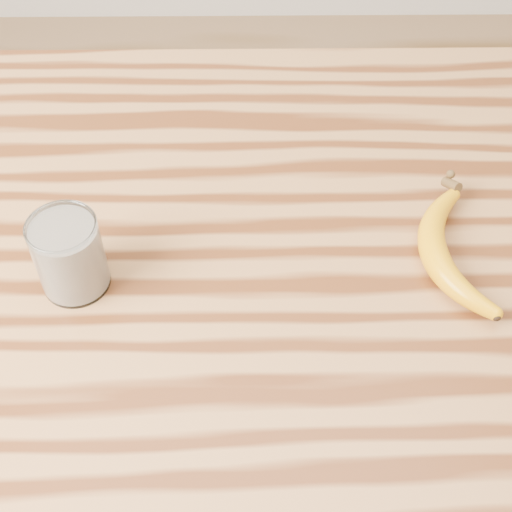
{
  "coord_description": "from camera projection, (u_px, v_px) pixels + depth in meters",
  "views": [
    {
      "loc": [
        -0.02,
        -0.64,
        1.59
      ],
      "look_at": [
        -0.02,
        -0.08,
        0.93
      ],
      "focal_mm": 50.0,
      "sensor_mm": 36.0,
      "label": 1
    }
  ],
  "objects": [
    {
      "name": "table",
      "position": [
        266.0,
        284.0,
        1.04
      ],
      "size": [
        1.2,
        0.8,
        0.9
      ],
      "color": "#966538",
      "rests_on": "ground"
    },
    {
      "name": "smoothie_glass",
      "position": [
        69.0,
        255.0,
        0.83
      ],
      "size": [
        0.08,
        0.08,
        0.1
      ],
      "color": "white",
      "rests_on": "table"
    },
    {
      "name": "banana",
      "position": [
        433.0,
        252.0,
        0.88
      ],
      "size": [
        0.12,
        0.29,
        0.04
      ],
      "primitive_type": null,
      "rotation": [
        0.0,
        0.0,
        0.06
      ],
      "color": "orange",
      "rests_on": "table"
    }
  ]
}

